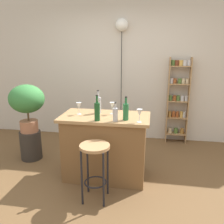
# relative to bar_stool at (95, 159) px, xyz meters

# --- Properties ---
(ground) EXTENTS (12.00, 12.00, 0.00)m
(ground) POSITION_rel_bar_stool_xyz_m (0.01, 0.25, -0.52)
(ground) COLOR brown
(back_wall) EXTENTS (6.40, 0.10, 2.80)m
(back_wall) POSITION_rel_bar_stool_xyz_m (0.01, 2.20, 0.88)
(back_wall) COLOR beige
(back_wall) RESTS_ON ground
(kitchen_counter) EXTENTS (1.18, 0.64, 0.89)m
(kitchen_counter) POSITION_rel_bar_stool_xyz_m (0.01, 0.55, -0.07)
(kitchen_counter) COLOR brown
(kitchen_counter) RESTS_ON ground
(bar_stool) EXTENTS (0.35, 0.35, 0.70)m
(bar_stool) POSITION_rel_bar_stool_xyz_m (0.00, 0.00, 0.00)
(bar_stool) COLOR black
(bar_stool) RESTS_ON ground
(spice_shelf) EXTENTS (0.39, 0.16, 1.61)m
(spice_shelf) POSITION_rel_bar_stool_xyz_m (1.10, 2.05, 0.33)
(spice_shelf) COLOR #A87F51
(spice_shelf) RESTS_ON ground
(plant_stool) EXTENTS (0.34, 0.34, 0.46)m
(plant_stool) POSITION_rel_bar_stool_xyz_m (-1.30, 0.90, -0.29)
(plant_stool) COLOR #2D2823
(plant_stool) RESTS_ON ground
(potted_plant) EXTENTS (0.55, 0.50, 0.76)m
(potted_plant) POSITION_rel_bar_stool_xyz_m (-1.30, 0.90, 0.44)
(potted_plant) COLOR #A86B4C
(potted_plant) RESTS_ON plant_stool
(bottle_vinegar) EXTENTS (0.07, 0.07, 0.30)m
(bottle_vinegar) POSITION_rel_bar_stool_xyz_m (0.30, 0.40, 0.48)
(bottle_vinegar) COLOR #236638
(bottle_vinegar) RESTS_ON kitchen_counter
(bottle_soda_blue) EXTENTS (0.08, 0.08, 0.32)m
(bottle_soda_blue) POSITION_rel_bar_stool_xyz_m (-0.11, 0.67, 0.49)
(bottle_soda_blue) COLOR #B2B2B7
(bottle_soda_blue) RESTS_ON kitchen_counter
(bottle_wine_red) EXTENTS (0.06, 0.06, 0.24)m
(bottle_wine_red) POSITION_rel_bar_stool_xyz_m (0.19, 0.33, 0.46)
(bottle_wine_red) COLOR #B2B2B7
(bottle_wine_red) RESTS_ON kitchen_counter
(bottle_sauce_amber) EXTENTS (0.07, 0.07, 0.32)m
(bottle_sauce_amber) POSITION_rel_bar_stool_xyz_m (-0.04, 0.32, 0.49)
(bottle_sauce_amber) COLOR #194C23
(bottle_sauce_amber) RESTS_ON kitchen_counter
(wine_glass_left) EXTENTS (0.07, 0.07, 0.16)m
(wine_glass_left) POSITION_rel_bar_stool_xyz_m (-0.35, 0.56, 0.48)
(wine_glass_left) COLOR silver
(wine_glass_left) RESTS_ON kitchen_counter
(wine_glass_center) EXTENTS (0.07, 0.07, 0.16)m
(wine_glass_center) POSITION_rel_bar_stool_xyz_m (0.09, 0.65, 0.48)
(wine_glass_center) COLOR silver
(wine_glass_center) RESTS_ON kitchen_counter
(wine_glass_right) EXTENTS (0.07, 0.07, 0.16)m
(wine_glass_right) POSITION_rel_bar_stool_xyz_m (0.48, 0.33, 0.48)
(wine_glass_right) COLOR silver
(wine_glass_right) RESTS_ON kitchen_counter
(pendant_globe_light) EXTENTS (0.24, 0.24, 2.29)m
(pendant_globe_light) POSITION_rel_bar_stool_xyz_m (0.02, 2.09, 1.63)
(pendant_globe_light) COLOR black
(pendant_globe_light) RESTS_ON ground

